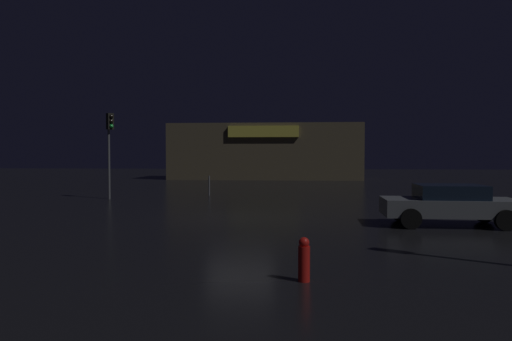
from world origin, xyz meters
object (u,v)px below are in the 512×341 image
object	(u,v)px
store_building	(266,152)
fire_hydrant	(304,260)
traffic_signal_opposite	(110,136)
car_near	(449,204)

from	to	relation	value
store_building	fire_hydrant	distance (m)	37.28
store_building	traffic_signal_opposite	size ratio (longest dim) A/B	4.03
traffic_signal_opposite	fire_hydrant	xyz separation A→B (m)	(9.94, -15.31, -2.96)
store_building	fire_hydrant	bearing A→B (deg)	-85.21
store_building	fire_hydrant	world-z (taller)	store_building
fire_hydrant	car_near	bearing A→B (deg)	55.93
traffic_signal_opposite	car_near	distance (m)	17.10
traffic_signal_opposite	car_near	size ratio (longest dim) A/B	1.04
store_building	car_near	bearing A→B (deg)	-74.91
store_building	fire_hydrant	xyz separation A→B (m)	(3.11, -37.08, -2.25)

